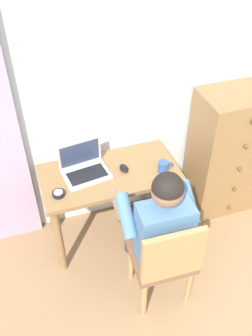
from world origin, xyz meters
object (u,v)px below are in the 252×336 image
Objects in this scene: dresser at (226,153)px; computer_mouse at (124,168)px; person_seated at (157,221)px; desk at (110,185)px; chair at (165,258)px; laptop at (84,167)px; coffee_mug at (164,167)px; desk_clock at (59,194)px.

computer_mouse is (-0.96, -0.08, 0.16)m from dresser.
person_seated reaches higher than computer_mouse.
desk is 1.20× the size of chair.
laptop is at bearing 114.99° from chair.
coffee_mug is (0.28, -0.11, 0.03)m from computer_mouse.
laptop is at bearing 163.39° from computer_mouse.
dresser is 11.84× the size of computer_mouse.
desk is 0.26m from laptop.
desk is 0.73m from chair.
chair is at bearing -44.69° from desk_clock.
coffee_mug is (0.21, 0.58, 0.29)m from chair.
coffee_mug reaches higher than computer_mouse.
computer_mouse reaches higher than desk.
dresser is 1.35× the size of chair.
computer_mouse is (0.11, -0.01, 0.15)m from desk.
laptop is 4.11× the size of desk_clock.
person_seated is 0.70m from laptop.
computer_mouse is at bearing -13.36° from laptop.
chair is at bearing -92.00° from person_seated.
computer_mouse is (-0.07, 0.70, 0.26)m from chair.
desk is 0.19m from computer_mouse.
desk is at bearing 173.38° from computer_mouse.
chair is 8.79× the size of computer_mouse.
coffee_mug is at bearing -164.42° from dresser.
coffee_mug reaches higher than desk_clock.
laptop is (-1.26, -0.01, 0.19)m from dresser.
chair is 0.26m from person_seated.
coffee_mug is (0.81, -0.00, 0.03)m from desk_clock.
laptop reaches higher than desk_clock.
dresser is at bearing 33.49° from person_seated.
desk_clock reaches higher than desk.
person_seated is (0.19, -0.52, 0.07)m from desk.
computer_mouse is 0.83× the size of coffee_mug.
chair is 0.87m from desk_clock.
person_seated is at bearing 88.00° from chair.
desk is 10.55× the size of computer_mouse.
coffee_mug is at bearing -25.59° from computer_mouse.
person_seated is at bearing -33.93° from desk_clock.
laptop is at bearing 160.63° from desk.
desk is at bearing 104.27° from chair.
desk_clock is (-0.41, -0.12, 0.15)m from desk.
desk is 0.56m from person_seated.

